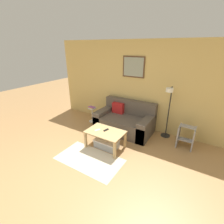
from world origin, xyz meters
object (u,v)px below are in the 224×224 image
(coffee_table, at_px, (105,134))
(cell_phone, at_px, (97,130))
(couch, at_px, (125,121))
(floor_lamp, at_px, (168,107))
(side_table, at_px, (92,113))
(remote_control, at_px, (106,130))
(storage_bin, at_px, (107,144))
(step_stool, at_px, (186,136))
(book_stack, at_px, (92,107))

(coffee_table, distance_m, cell_phone, 0.23)
(couch, relative_size, floor_lamp, 1.13)
(side_table, distance_m, cell_phone, 1.48)
(floor_lamp, bearing_deg, cell_phone, -137.04)
(couch, relative_size, remote_control, 10.81)
(floor_lamp, height_order, remote_control, floor_lamp)
(couch, relative_size, storage_bin, 2.75)
(coffee_table, distance_m, step_stool, 2.01)
(remote_control, height_order, step_stool, step_stool)
(book_stack, height_order, step_stool, step_stool)
(step_stool, bearing_deg, coffee_table, -147.64)
(cell_phone, bearing_deg, storage_bin, 39.11)
(cell_phone, bearing_deg, coffee_table, 39.15)
(cell_phone, bearing_deg, floor_lamp, 68.78)
(remote_control, relative_size, cell_phone, 1.07)
(coffee_table, height_order, book_stack, book_stack)
(storage_bin, height_order, remote_control, remote_control)
(floor_lamp, xyz_separation_m, book_stack, (-2.37, -0.18, -0.42))
(couch, xyz_separation_m, cell_phone, (-0.20, -1.09, 0.15))
(step_stool, bearing_deg, cell_phone, -149.40)
(book_stack, xyz_separation_m, cell_phone, (1.02, -1.08, -0.06))
(coffee_table, relative_size, book_stack, 3.79)
(couch, distance_m, book_stack, 1.24)
(couch, bearing_deg, coffee_table, -89.98)
(couch, bearing_deg, storage_bin, -88.32)
(remote_control, bearing_deg, step_stool, 43.00)
(side_table, distance_m, remote_control, 1.54)
(remote_control, bearing_deg, cell_phone, -137.54)
(coffee_table, height_order, side_table, side_table)
(couch, distance_m, storage_bin, 1.05)
(book_stack, bearing_deg, remote_control, -38.84)
(book_stack, bearing_deg, step_stool, 0.85)
(remote_control, bearing_deg, floor_lamp, 56.98)
(side_table, relative_size, step_stool, 0.90)
(coffee_table, relative_size, cell_phone, 6.55)
(couch, relative_size, book_stack, 6.70)
(coffee_table, xyz_separation_m, cell_phone, (-0.20, -0.05, 0.09))
(floor_lamp, distance_m, step_stool, 0.85)
(storage_bin, distance_m, book_stack, 1.67)
(storage_bin, bearing_deg, book_stack, 140.70)
(floor_lamp, relative_size, step_stool, 2.64)
(storage_bin, relative_size, step_stool, 1.08)
(storage_bin, relative_size, book_stack, 2.44)
(side_table, height_order, remote_control, side_table)
(coffee_table, distance_m, side_table, 1.59)
(coffee_table, xyz_separation_m, storage_bin, (0.03, 0.01, -0.26))
(side_table, bearing_deg, cell_phone, -46.73)
(coffee_table, xyz_separation_m, floor_lamp, (1.15, 1.21, 0.56))
(coffee_table, distance_m, book_stack, 1.60)
(floor_lamp, height_order, cell_phone, floor_lamp)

